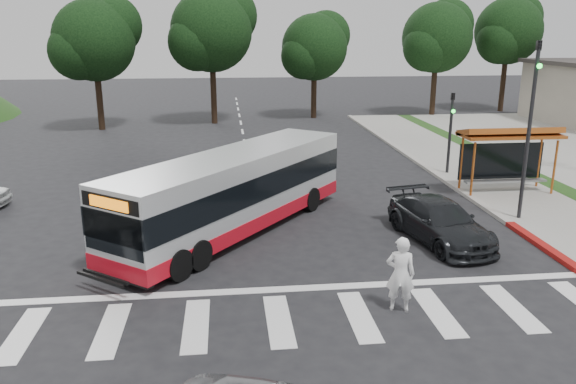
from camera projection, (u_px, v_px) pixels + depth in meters
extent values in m
plane|color=black|center=(264.00, 246.00, 18.46)|extent=(140.00, 140.00, 0.00)
cube|color=gray|center=(478.00, 175.00, 27.26)|extent=(4.00, 40.00, 0.12)
cube|color=#9E9991|center=(439.00, 176.00, 27.04)|extent=(0.30, 40.00, 0.15)
cube|color=maroon|center=(557.00, 255.00, 17.49)|extent=(0.32, 6.00, 0.15)
cube|color=silver|center=(279.00, 320.00, 13.69)|extent=(18.00, 2.60, 0.01)
cylinder|color=#A7511B|center=(473.00, 170.00, 23.27)|extent=(0.10, 0.10, 2.30)
cylinder|color=#A7511B|center=(555.00, 167.00, 23.66)|extent=(0.10, 0.10, 2.30)
cylinder|color=#A7511B|center=(461.00, 163.00, 24.42)|extent=(0.10, 0.10, 2.30)
cylinder|color=#A7511B|center=(539.00, 161.00, 24.80)|extent=(0.10, 0.10, 2.30)
cube|color=#A7511B|center=(510.00, 135.00, 23.68)|extent=(4.20, 1.60, 0.12)
cube|color=#A7511B|center=(510.00, 132.00, 23.69)|extent=(4.20, 1.32, 0.51)
cube|color=black|center=(501.00, 161.00, 24.60)|extent=(3.80, 0.06, 1.60)
cube|color=gray|center=(505.00, 181.00, 24.23)|extent=(3.60, 0.40, 0.08)
cylinder|color=black|center=(529.00, 134.00, 20.02)|extent=(0.14, 0.14, 6.50)
imported|color=black|center=(538.00, 55.00, 19.26)|extent=(0.16, 0.20, 1.00)
sphere|color=#19E533|center=(540.00, 66.00, 19.19)|extent=(0.18, 0.18, 0.18)
cylinder|color=black|center=(450.00, 135.00, 27.05)|extent=(0.14, 0.14, 4.00)
imported|color=black|center=(452.00, 103.00, 26.64)|extent=(0.16, 0.20, 1.00)
sphere|color=#19E533|center=(453.00, 111.00, 26.56)|extent=(0.18, 0.18, 0.18)
cylinder|color=black|center=(434.00, 88.00, 46.28)|extent=(0.44, 0.44, 4.40)
sphere|color=black|center=(437.00, 38.00, 45.18)|extent=(5.60, 5.60, 5.60)
sphere|color=black|center=(447.00, 25.00, 45.82)|extent=(4.20, 4.20, 4.20)
sphere|color=black|center=(428.00, 47.00, 44.60)|extent=(3.92, 3.92, 3.92)
cylinder|color=black|center=(503.00, 83.00, 48.90)|extent=(0.44, 0.44, 4.84)
sphere|color=black|center=(508.00, 31.00, 47.69)|extent=(5.60, 5.60, 5.60)
sphere|color=black|center=(517.00, 18.00, 48.31)|extent=(4.20, 4.20, 4.20)
sphere|color=black|center=(500.00, 41.00, 47.13)|extent=(3.92, 3.92, 3.92)
cylinder|color=black|center=(214.00, 91.00, 42.42)|extent=(0.44, 0.44, 4.84)
sphere|color=black|center=(211.00, 31.00, 41.21)|extent=(6.00, 6.00, 6.00)
sphere|color=black|center=(227.00, 16.00, 41.89)|extent=(4.50, 4.50, 4.50)
sphere|color=black|center=(197.00, 42.00, 40.59)|extent=(4.20, 4.20, 4.20)
cylinder|color=black|center=(314.00, 93.00, 45.30)|extent=(0.44, 0.44, 3.96)
sphere|color=black|center=(314.00, 47.00, 44.31)|extent=(5.20, 5.20, 5.20)
sphere|color=black|center=(326.00, 35.00, 44.92)|extent=(3.90, 3.90, 3.90)
sphere|color=black|center=(304.00, 56.00, 43.77)|extent=(3.64, 3.64, 3.64)
cylinder|color=black|center=(99.00, 99.00, 39.72)|extent=(0.44, 0.44, 4.40)
sphere|color=black|center=(94.00, 40.00, 38.62)|extent=(5.60, 5.60, 5.60)
sphere|color=black|center=(112.00, 25.00, 39.26)|extent=(4.20, 4.20, 4.20)
sphere|color=black|center=(78.00, 51.00, 38.04)|extent=(3.92, 3.92, 3.92)
imported|color=white|center=(400.00, 274.00, 13.94)|extent=(0.82, 0.65, 1.97)
imported|color=black|center=(440.00, 221.00, 18.72)|extent=(2.83, 5.03, 1.38)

